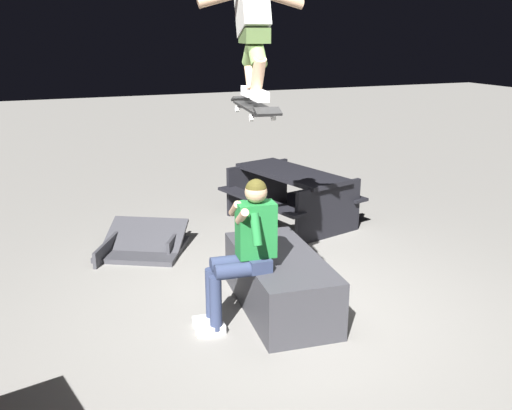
{
  "coord_description": "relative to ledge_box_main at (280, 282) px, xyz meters",
  "views": [
    {
      "loc": [
        -4.52,
        2.2,
        2.61
      ],
      "look_at": [
        -0.07,
        0.4,
        1.15
      ],
      "focal_mm": 40.05,
      "sensor_mm": 36.0,
      "label": 1
    }
  ],
  "objects": [
    {
      "name": "ground_plane",
      "position": [
        -0.12,
        -0.07,
        -0.27
      ],
      "size": [
        40.0,
        40.0,
        0.0
      ],
      "primitive_type": "plane",
      "color": "gray"
    },
    {
      "name": "skateboard",
      "position": [
        -0.19,
        0.35,
        1.73
      ],
      "size": [
        1.04,
        0.35,
        0.13
      ],
      "color": "black"
    },
    {
      "name": "picnic_table_back",
      "position": [
        2.34,
        -1.22,
        0.22
      ],
      "size": [
        1.98,
        1.73,
        0.75
      ],
      "color": "black",
      "rests_on": "ground"
    },
    {
      "name": "skater_airborne",
      "position": [
        -0.14,
        0.34,
        2.42
      ],
      "size": [
        0.63,
        0.89,
        1.12
      ],
      "color": "white"
    },
    {
      "name": "person_sitting_on_ledge",
      "position": [
        -0.18,
        0.44,
        0.51
      ],
      "size": [
        0.6,
        0.77,
        1.38
      ],
      "color": "#2D3856",
      "rests_on": "ground"
    },
    {
      "name": "ledge_box_main",
      "position": [
        0.0,
        0.0,
        0.0
      ],
      "size": [
        1.63,
        0.87,
        0.55
      ],
      "primitive_type": "cube",
      "rotation": [
        0.0,
        0.0,
        -0.1
      ],
      "color": "#38383D",
      "rests_on": "ground"
    },
    {
      "name": "kicker_ramp",
      "position": [
        2.0,
        0.96,
        -0.21
      ],
      "size": [
        1.26,
        1.29,
        0.4
      ],
      "color": "#38383D",
      "rests_on": "ground"
    }
  ]
}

